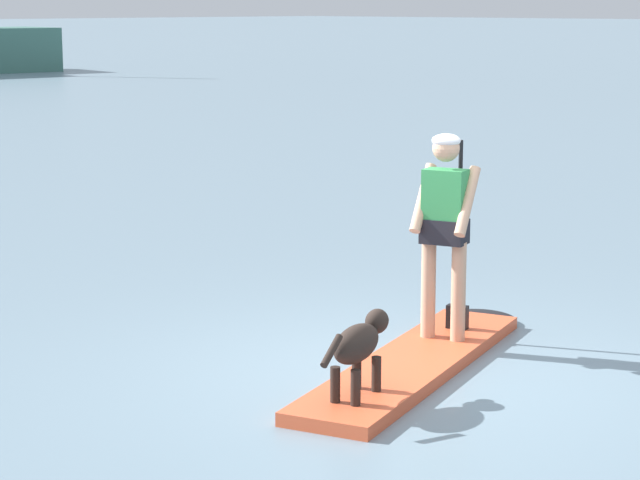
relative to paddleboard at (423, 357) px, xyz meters
The scene contains 4 objects.
ground_plane 0.23m from the paddleboard, 161.86° to the right, with size 400.00×400.00×0.00m, color slate.
paddleboard is the anchor object (origin of this frame).
person_paddler 1.11m from the paddleboard, 18.14° to the left, with size 0.67×0.58×1.68m.
dog 1.29m from the paddleboard, 161.86° to the right, with size 1.02×0.42×0.55m.
Camera 1 is at (-7.06, -5.93, 2.80)m, focal length 69.32 mm.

